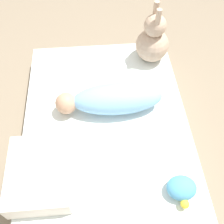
{
  "coord_description": "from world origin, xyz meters",
  "views": [
    {
      "loc": [
        0.76,
        -0.03,
        1.38
      ],
      "look_at": [
        -0.06,
        0.04,
        0.2
      ],
      "focal_mm": 42.0,
      "sensor_mm": 36.0,
      "label": 1
    }
  ],
  "objects": [
    {
      "name": "ground_plane",
      "position": [
        0.0,
        0.0,
        0.0
      ],
      "size": [
        12.0,
        12.0,
        0.0
      ],
      "primitive_type": "plane",
      "color": "#7A6B56"
    },
    {
      "name": "bed_mattress",
      "position": [
        0.0,
        0.0,
        0.08
      ],
      "size": [
        1.35,
        0.92,
        0.15
      ],
      "color": "white",
      "rests_on": "ground_plane"
    },
    {
      "name": "pillow",
      "position": [
        0.27,
        -0.33,
        0.21
      ],
      "size": [
        0.36,
        0.29,
        0.12
      ],
      "color": "white",
      "rests_on": "bed_mattress"
    },
    {
      "name": "turtle_plush",
      "position": [
        0.39,
        0.32,
        0.19
      ],
      "size": [
        0.15,
        0.14,
        0.09
      ],
      "color": "#4C99C6",
      "rests_on": "bed_mattress"
    },
    {
      "name": "swaddled_baby",
      "position": [
        -0.13,
        0.04,
        0.23
      ],
      "size": [
        0.19,
        0.6,
        0.17
      ],
      "rotation": [
        0.0,
        0.0,
        4.72
      ],
      "color": "#7FB7E5",
      "rests_on": "bed_mattress"
    },
    {
      "name": "bunny_plush",
      "position": [
        -0.53,
        0.33,
        0.29
      ],
      "size": [
        0.21,
        0.21,
        0.39
      ],
      "color": "tan",
      "rests_on": "bed_mattress"
    }
  ]
}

